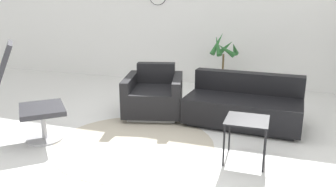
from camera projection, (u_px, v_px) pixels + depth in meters
ground_plane at (161, 140)px, 4.06m from camera, size 12.00×12.00×0.00m
wall_back at (214, 16)px, 6.52m from camera, size 12.00×0.09×2.80m
round_rug at (134, 143)px, 3.97m from camera, size 1.93×1.93×0.01m
lounge_chair at (7, 80)px, 3.74m from camera, size 1.08×1.07×1.32m
armchair_red at (154, 96)px, 4.97m from camera, size 1.04×1.10×0.73m
couch_low at (244, 106)px, 4.56m from camera, size 1.59×0.92×0.68m
side_table at (247, 124)px, 3.43m from camera, size 0.44×0.44×0.47m
potted_plant at (223, 64)px, 6.11m from camera, size 0.52×0.52×1.14m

